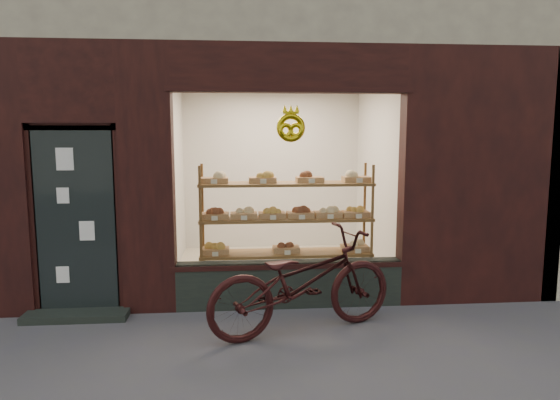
{
  "coord_description": "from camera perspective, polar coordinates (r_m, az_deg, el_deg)",
  "views": [
    {
      "loc": [
        -0.17,
        -3.7,
        2.1
      ],
      "look_at": [
        0.32,
        2.0,
        1.32
      ],
      "focal_mm": 32.0,
      "sensor_mm": 36.0,
      "label": 1
    }
  ],
  "objects": [
    {
      "name": "bicycle",
      "position": [
        5.29,
        2.58,
        -9.32
      ],
      "size": [
        2.2,
        1.35,
        1.09
      ],
      "primitive_type": "imported",
      "rotation": [
        0.0,
        0.0,
        1.89
      ],
      "color": "black",
      "rests_on": "ground"
    },
    {
      "name": "ground",
      "position": [
        4.26,
        -2.18,
        -21.79
      ],
      "size": [
        90.0,
        90.0,
        0.0
      ],
      "primitive_type": "plane",
      "color": "#4F4F4F"
    },
    {
      "name": "display_shelf",
      "position": [
        6.4,
        0.7,
        -3.24
      ],
      "size": [
        2.2,
        0.45,
        1.7
      ],
      "color": "brown",
      "rests_on": "ground"
    }
  ]
}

